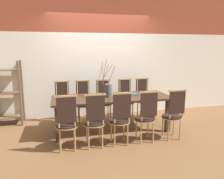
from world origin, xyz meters
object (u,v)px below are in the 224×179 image
object	(u,v)px
chair_far_center	(104,99)
shelving_rack	(8,93)
dining_table	(112,101)
book_stack	(132,95)
vase_centerpiece	(108,90)
chair_near_center	(120,117)

from	to	relation	value
chair_far_center	shelving_rack	world-z (taller)	shelving_rack
dining_table	book_stack	xyz separation A→B (m)	(0.43, 0.02, 0.11)
book_stack	chair_far_center	bearing A→B (deg)	123.96
vase_centerpiece	shelving_rack	size ratio (longest dim) A/B	0.53
book_stack	shelving_rack	xyz separation A→B (m)	(-2.57, 0.92, -0.03)
book_stack	shelving_rack	bearing A→B (deg)	160.26
dining_table	shelving_rack	distance (m)	2.34
dining_table	vase_centerpiece	xyz separation A→B (m)	(-0.08, -0.01, 0.24)
chair_near_center	chair_far_center	bearing A→B (deg)	89.92
dining_table	chair_near_center	world-z (taller)	chair_near_center
chair_near_center	book_stack	xyz separation A→B (m)	(0.46, 0.72, 0.23)
chair_far_center	book_stack	world-z (taller)	chair_far_center
book_stack	chair_near_center	bearing A→B (deg)	-122.41
vase_centerpiece	book_stack	distance (m)	0.53
vase_centerpiece	chair_far_center	bearing A→B (deg)	85.57
shelving_rack	vase_centerpiece	bearing A→B (deg)	-24.89
chair_near_center	vase_centerpiece	xyz separation A→B (m)	(-0.05, 0.69, 0.36)
dining_table	chair_far_center	distance (m)	0.71
chair_near_center	vase_centerpiece	world-z (taller)	vase_centerpiece
dining_table	vase_centerpiece	distance (m)	0.25
chair_near_center	shelving_rack	xyz separation A→B (m)	(-2.11, 1.64, 0.20)
chair_near_center	shelving_rack	bearing A→B (deg)	142.12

